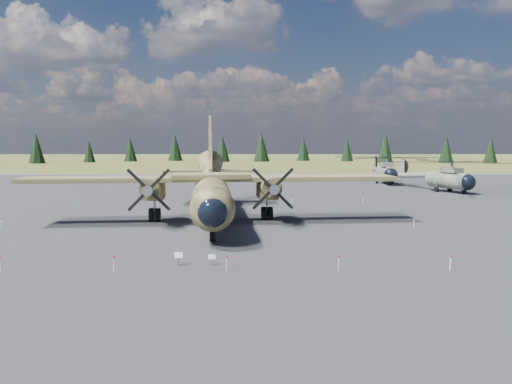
{
  "coord_description": "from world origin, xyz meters",
  "views": [
    {
      "loc": [
        3.21,
        -39.55,
        6.87
      ],
      "look_at": [
        3.77,
        2.0,
        2.72
      ],
      "focal_mm": 35.0,
      "sensor_mm": 36.0,
      "label": 1
    }
  ],
  "objects": [
    {
      "name": "treeline",
      "position": [
        0.76,
        -4.44,
        4.82
      ],
      "size": [
        302.5,
        298.98,
        10.93
      ],
      "color": "black",
      "rests_on": "ground"
    },
    {
      "name": "helicopter_mid",
      "position": [
        30.62,
        28.34,
        3.05
      ],
      "size": [
        22.04,
        22.04,
        4.3
      ],
      "rotation": [
        0.0,
        0.0,
        0.38
      ],
      "color": "slate",
      "rests_on": "ground"
    },
    {
      "name": "helicopter_near",
      "position": [
        25.76,
        42.1,
        3.2
      ],
      "size": [
        18.77,
        21.42,
        4.51
      ],
      "rotation": [
        0.0,
        0.0,
        -0.06
      ],
      "color": "slate",
      "rests_on": "ground"
    },
    {
      "name": "barrier_fence",
      "position": [
        -0.46,
        -0.08,
        0.51
      ],
      "size": [
        33.12,
        29.62,
        0.85
      ],
      "color": "silver",
      "rests_on": "ground"
    },
    {
      "name": "info_placard_left",
      "position": [
        -0.76,
        -12.08,
        0.49
      ],
      "size": [
        0.49,
        0.26,
        0.74
      ],
      "rotation": [
        0.0,
        0.0,
        0.13
      ],
      "color": "gray",
      "rests_on": "ground"
    },
    {
      "name": "transport_plane",
      "position": [
        -0.16,
        4.37,
        3.01
      ],
      "size": [
        31.82,
        28.83,
        10.47
      ],
      "rotation": [
        0.0,
        0.0,
        0.08
      ],
      "color": "#37371E",
      "rests_on": "ground"
    },
    {
      "name": "info_placard_right",
      "position": [
        1.1,
        -12.14,
        0.42
      ],
      "size": [
        0.42,
        0.22,
        0.63
      ],
      "rotation": [
        0.0,
        0.0,
        0.15
      ],
      "color": "gray",
      "rests_on": "ground"
    },
    {
      "name": "apron",
      "position": [
        0.0,
        10.0,
        0.0
      ],
      "size": [
        120.0,
        120.0,
        0.04
      ],
      "primitive_type": "cube",
      "color": "#5C5C61",
      "rests_on": "ground"
    },
    {
      "name": "ground",
      "position": [
        0.0,
        0.0,
        0.0
      ],
      "size": [
        500.0,
        500.0,
        0.0
      ],
      "primitive_type": "plane",
      "color": "brown",
      "rests_on": "ground"
    }
  ]
}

